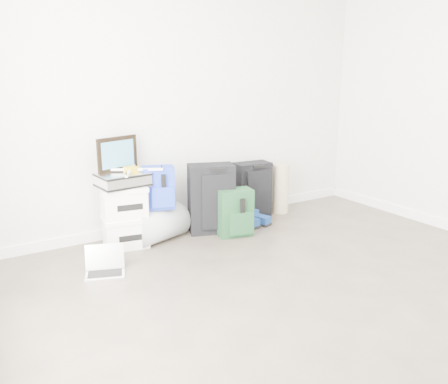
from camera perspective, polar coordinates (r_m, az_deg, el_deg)
ground at (r=3.37m, az=15.98°, el=-15.32°), size 5.00×5.00×0.00m
room_envelope at (r=2.94m, az=18.19°, el=15.35°), size 4.52×5.02×2.71m
boxes_stack at (r=4.56m, az=-11.86°, el=-2.87°), size 0.46×0.40×0.59m
briefcase at (r=4.46m, az=-12.10°, el=1.48°), size 0.46×0.36×0.13m
painting at (r=4.51m, az=-12.69°, el=4.49°), size 0.42×0.15×0.32m
drone at (r=4.45m, az=-11.11°, el=2.68°), size 0.52×0.52×0.05m
duffel_bag at (r=4.68m, az=-7.82°, el=-3.83°), size 0.62×0.48×0.34m
blue_backpack at (r=4.55m, az=-7.83°, el=0.42°), size 0.33×0.29×0.41m
large_suitcase at (r=4.83m, az=-1.49°, el=-0.81°), size 0.52×0.42×0.71m
green_backpack at (r=4.76m, az=1.38°, el=-2.60°), size 0.37×0.31×0.48m
carry_on at (r=5.33m, az=3.45°, el=0.24°), size 0.42×0.29×0.62m
shoes at (r=5.13m, az=3.40°, el=-3.43°), size 0.33×0.32×0.10m
rolled_rug at (r=5.53m, az=6.83°, el=0.40°), size 0.19×0.19×0.57m
laptop at (r=4.09m, az=-14.14°, el=-8.72°), size 0.38×0.32×0.23m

